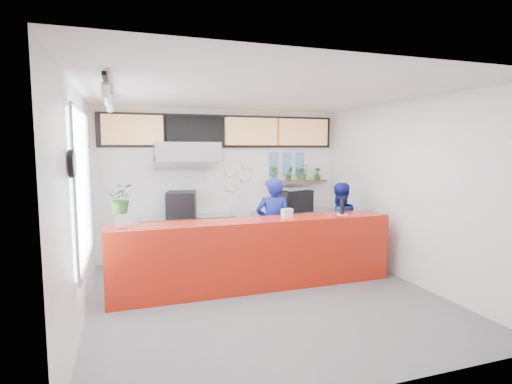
{
  "coord_description": "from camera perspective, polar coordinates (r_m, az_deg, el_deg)",
  "views": [
    {
      "loc": [
        -1.97,
        -5.44,
        2.21
      ],
      "look_at": [
        0.1,
        0.7,
        1.5
      ],
      "focal_mm": 28.0,
      "sensor_mm": 36.0,
      "label": 1
    }
  ],
  "objects": [
    {
      "name": "floor",
      "position": [
        6.19,
        1.23,
        -14.66
      ],
      "size": [
        5.0,
        5.0,
        0.0
      ],
      "primitive_type": "plane",
      "color": "slate",
      "rests_on": "ground"
    },
    {
      "name": "wall_back",
      "position": [
        8.21,
        -4.68,
        1.28
      ],
      "size": [
        5.0,
        0.0,
        5.0
      ],
      "primitive_type": "plane",
      "rotation": [
        1.57,
        0.0,
        0.0
      ],
      "color": "white",
      "rests_on": "ground"
    },
    {
      "name": "window_frame",
      "position": [
        5.78,
        -23.32,
        0.67
      ],
      "size": [
        0.03,
        2.3,
        2.0
      ],
      "primitive_type": "cube",
      "color": "#B2B5BA",
      "rests_on": "wall_left"
    },
    {
      "name": "espresso_machine",
      "position": [
        8.44,
        5.44,
        -1.22
      ],
      "size": [
        0.76,
        0.61,
        0.43
      ],
      "primitive_type": "cube",
      "rotation": [
        0.0,
        0.0,
        0.21
      ],
      "color": "black",
      "rests_on": "right_bench"
    },
    {
      "name": "photo_frame_d",
      "position": [
        8.5,
        2.56,
        3.16
      ],
      "size": [
        0.2,
        0.02,
        0.25
      ],
      "primitive_type": "cube",
      "color": "#598CBF",
      "rests_on": "wall_back"
    },
    {
      "name": "dec_plate_c",
      "position": [
        8.22,
        -3.61,
        0.95
      ],
      "size": [
        0.24,
        0.03,
        0.24
      ],
      "primitive_type": "cylinder",
      "rotation": [
        1.57,
        0.0,
        0.0
      ],
      "color": "silver",
      "rests_on": "wall_back"
    },
    {
      "name": "extraction_hood",
      "position": [
        7.68,
        -9.92,
        5.72
      ],
      "size": [
        1.2,
        0.7,
        0.35
      ],
      "primitive_type": "cube",
      "color": "#B2B5BA",
      "rests_on": "ceiling"
    },
    {
      "name": "soffit",
      "position": [
        8.15,
        -4.68,
        8.63
      ],
      "size": [
        4.8,
        0.04,
        0.65
      ],
      "primitive_type": "cube",
      "color": "black",
      "rests_on": "wall_back"
    },
    {
      "name": "wall_right",
      "position": [
        7.07,
        20.67,
        0.09
      ],
      "size": [
        0.0,
        5.0,
        5.0
      ],
      "primitive_type": "plane",
      "rotation": [
        1.57,
        0.0,
        -1.57
      ],
      "color": "white",
      "rests_on": "ground"
    },
    {
      "name": "photo_frame_e",
      "position": [
        8.62,
        4.42,
        3.18
      ],
      "size": [
        0.2,
        0.02,
        0.25
      ],
      "primitive_type": "cube",
      "color": "#598CBF",
      "rests_on": "wall_back"
    },
    {
      "name": "basil_vase",
      "position": [
        5.79,
        -18.65,
        -0.85
      ],
      "size": [
        0.42,
        0.37,
        0.41
      ],
      "primitive_type": "imported",
      "rotation": [
        0.0,
        0.0,
        -0.14
      ],
      "color": "#2B5D20",
      "rests_on": "glass_vase"
    },
    {
      "name": "track_rail",
      "position": [
        5.49,
        -20.41,
        13.51
      ],
      "size": [
        0.05,
        2.4,
        0.04
      ],
      "primitive_type": "cube",
      "color": "black",
      "rests_on": "ceiling"
    },
    {
      "name": "herb_shelf",
      "position": [
        8.64,
        5.84,
        1.52
      ],
      "size": [
        1.4,
        0.18,
        0.04
      ],
      "primitive_type": "cube",
      "color": "brown",
      "rests_on": "wall_back"
    },
    {
      "name": "staff_right",
      "position": [
        7.59,
        11.73,
        -4.65
      ],
      "size": [
        0.79,
        0.62,
        1.58
      ],
      "primitive_type": "imported",
      "rotation": [
        0.0,
        0.0,
        3.11
      ],
      "color": "navy",
      "rests_on": "ground"
    },
    {
      "name": "photo_frame_f",
      "position": [
        8.74,
        6.23,
        3.21
      ],
      "size": [
        0.2,
        0.02,
        0.25
      ],
      "primitive_type": "cube",
      "color": "#598CBF",
      "rests_on": "wall_back"
    },
    {
      "name": "white_plate",
      "position": [
        6.84,
        12.19,
        -3.17
      ],
      "size": [
        0.25,
        0.25,
        0.01
      ],
      "primitive_type": "cylinder",
      "rotation": [
        0.0,
        0.0,
        -0.36
      ],
      "color": "silver",
      "rests_on": "service_counter"
    },
    {
      "name": "herb_d",
      "position": [
        8.85,
        8.79,
        2.57
      ],
      "size": [
        0.18,
        0.16,
        0.26
      ],
      "primitive_type": "imported",
      "rotation": [
        0.0,
        0.0,
        -0.25
      ],
      "color": "#2B5D20",
      "rests_on": "herb_shelf"
    },
    {
      "name": "dec_plate_b",
      "position": [
        8.29,
        -1.62,
        2.39
      ],
      "size": [
        0.24,
        0.03,
        0.24
      ],
      "primitive_type": "cylinder",
      "rotation": [
        1.57,
        0.0,
        0.0
      ],
      "color": "silver",
      "rests_on": "wall_back"
    },
    {
      "name": "photo_frame_a",
      "position": [
        8.49,
        2.57,
        4.84
      ],
      "size": [
        0.2,
        0.02,
        0.25
      ],
      "primitive_type": "cube",
      "color": "#598CBF",
      "rests_on": "wall_back"
    },
    {
      "name": "ceiling",
      "position": [
        5.84,
        1.3,
        14.03
      ],
      "size": [
        5.0,
        5.0,
        0.0
      ],
      "primitive_type": "plane",
      "rotation": [
        3.14,
        0.0,
        0.0
      ],
      "color": "silver"
    },
    {
      "name": "dec_plate_a",
      "position": [
        8.2,
        -3.63,
        3.03
      ],
      "size": [
        0.24,
        0.03,
        0.24
      ],
      "primitive_type": "cylinder",
      "rotation": [
        1.57,
        0.0,
        0.0
      ],
      "color": "silver",
      "rests_on": "wall_back"
    },
    {
      "name": "photo_frame_c",
      "position": [
        8.73,
        6.25,
        4.85
      ],
      "size": [
        0.2,
        0.02,
        0.25
      ],
      "primitive_type": "cube",
      "color": "#598CBF",
      "rests_on": "wall_back"
    },
    {
      "name": "hood_lip",
      "position": [
        7.68,
        -9.89,
        4.23
      ],
      "size": [
        1.2,
        0.69,
        0.31
      ],
      "primitive_type": "cube",
      "rotation": [
        -0.35,
        0.0,
        0.0
      ],
      "color": "#B2B5BA",
      "rests_on": "ceiling"
    },
    {
      "name": "glass_vase",
      "position": [
        5.84,
        -18.54,
        -3.99
      ],
      "size": [
        0.17,
        0.17,
        0.21
      ],
      "primitive_type": "cylinder",
      "rotation": [
        0.0,
        0.0,
        -0.01
      ],
      "color": "silver",
      "rests_on": "service_counter"
    },
    {
      "name": "panini_oven",
      "position": [
        7.79,
        -10.59,
        -1.72
      ],
      "size": [
        0.65,
        0.65,
        0.49
      ],
      "primitive_type": "cube",
      "rotation": [
        0.0,
        0.0,
        -0.23
      ],
      "color": "black",
      "rests_on": "prep_bench"
    },
    {
      "name": "dec_plate_d",
      "position": [
        8.29,
        -1.29,
        4.12
      ],
      "size": [
        0.24,
        0.03,
        0.24
      ],
      "primitive_type": "cylinder",
      "rotation": [
        1.57,
        0.0,
        0.0
      ],
      "color": "silver",
      "rests_on": "wall_back"
    },
    {
      "name": "service_counter",
      "position": [
        6.38,
        0.01,
        -8.82
      ],
      "size": [
        4.5,
        0.6,
        1.1
      ],
      "primitive_type": "cube",
      "color": "#B31D0C",
      "rests_on": "ground"
    },
    {
      "name": "napkin_holder",
      "position": [
        6.42,
        4.45,
        -3.05
      ],
      "size": [
        0.18,
        0.13,
        0.15
      ],
      "primitive_type": "cube",
      "rotation": [
        0.0,
        0.0,
        0.18
      ],
      "color": "silver",
      "rests_on": "service_counter"
    },
    {
      "name": "right_bench",
      "position": [
        8.57,
        5.7,
        -5.62
      ],
      "size": [
        1.8,
        0.6,
        0.9
      ],
      "primitive_type": "cube",
      "color": "#B2B5BA",
      "rests_on": "ground"
    },
    {
      "name": "photo_frame_b",
      "position": [
        8.61,
        4.43,
        4.85
      ],
      "size": [
        0.2,
        0.02,
        0.25
      ],
      "primitive_type": "cube",
      "color": "#598CBF",
      "rests_on": "wall_back"
    },
    {
      "name": "window_pane",
      "position": [
        5.78,
        -23.52,
        0.67
      ],
      "size": [
        0.04,
        2.2,
        1.9
      ],
      "primitive_type": "cube",
      "color": "silver",
      "rests_on": "wall_left"
    },
    {
      "name": "wall_clock_face",
      "position": [
        4.56,
        -24.46,
        3.67
      ],
      "size": [
        0.02,
        0.26,
        0.26
      ],
      "primitive_type": "cylinder",
      "rotation": [
        0.0,
        1.57,
        0.0
      ],
      "color": "white",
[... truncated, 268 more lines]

